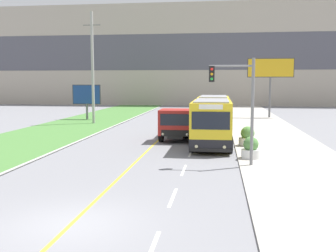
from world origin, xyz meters
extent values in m
plane|color=slate|center=(0.00, 0.00, 0.00)|extent=(300.00, 300.00, 0.00)
cube|color=gold|center=(0.00, 0.00, 0.00)|extent=(0.14, 140.00, 0.01)
cube|color=silver|center=(2.75, -1.40, 0.00)|extent=(0.12, 2.40, 0.01)
cube|color=silver|center=(2.75, 3.20, 0.00)|extent=(0.12, 2.40, 0.01)
cube|color=silver|center=(2.75, 7.80, 0.00)|extent=(0.12, 2.40, 0.01)
cube|color=silver|center=(2.75, 12.40, 0.00)|extent=(0.12, 2.40, 0.01)
cube|color=silver|center=(2.75, 17.00, 0.00)|extent=(0.12, 2.40, 0.01)
cube|color=silver|center=(2.75, 21.60, 0.00)|extent=(0.12, 2.40, 0.01)
cube|color=silver|center=(2.75, 26.20, 0.00)|extent=(0.12, 2.40, 0.01)
cube|color=silver|center=(2.75, 30.80, 0.00)|extent=(0.12, 2.40, 0.01)
cube|color=silver|center=(2.75, 35.40, 0.00)|extent=(0.12, 2.40, 0.01)
cube|color=silver|center=(2.75, 40.00, 0.00)|extent=(0.12, 2.40, 0.01)
cube|color=silver|center=(2.75, 44.60, 0.00)|extent=(0.12, 2.40, 0.01)
cube|color=#A89E8E|center=(0.00, 62.90, 9.05)|extent=(80.00, 8.00, 18.10)
cube|color=#4C4C56|center=(0.00, 58.88, 9.50)|extent=(80.00, 0.04, 6.33)
cube|color=yellow|center=(3.96, 14.43, 1.67)|extent=(2.48, 5.89, 2.79)
cube|color=black|center=(3.96, 14.43, 0.62)|extent=(2.50, 5.91, 0.70)
cube|color=black|center=(3.96, 14.43, 2.09)|extent=(2.51, 5.41, 0.98)
cube|color=gray|center=(3.96, 14.43, 3.10)|extent=(2.11, 5.30, 0.08)
cube|color=yellow|center=(3.96, 21.21, 1.67)|extent=(2.48, 5.89, 2.79)
cube|color=black|center=(3.96, 21.21, 0.62)|extent=(2.50, 5.91, 0.70)
cube|color=black|center=(3.96, 21.21, 2.09)|extent=(2.51, 5.41, 0.98)
cube|color=gray|center=(3.96, 21.21, 3.10)|extent=(2.11, 5.30, 0.08)
cube|color=#474747|center=(3.96, 17.82, 1.67)|extent=(2.28, 0.90, 2.57)
cube|color=black|center=(3.96, 11.46, 2.09)|extent=(2.18, 0.04, 1.02)
cube|color=black|center=(3.96, 11.45, 0.38)|extent=(2.43, 0.06, 0.20)
sphere|color=#F4EAB2|center=(3.15, 11.44, 0.57)|extent=(0.20, 0.20, 0.20)
sphere|color=#F4EAB2|center=(4.77, 11.44, 0.57)|extent=(0.20, 0.20, 0.20)
cube|color=white|center=(3.96, 11.46, 2.88)|extent=(1.37, 0.04, 0.28)
cylinder|color=black|center=(2.78, 12.78, 0.50)|extent=(0.28, 1.00, 1.00)
cylinder|color=black|center=(5.14, 12.78, 0.50)|extent=(0.28, 1.00, 1.00)
cylinder|color=black|center=(2.78, 16.31, 0.50)|extent=(0.28, 1.00, 1.00)
cylinder|color=black|center=(5.14, 16.31, 0.50)|extent=(0.28, 1.00, 1.00)
cylinder|color=black|center=(2.78, 21.80, 0.50)|extent=(0.28, 1.00, 1.00)
cylinder|color=black|center=(5.14, 21.80, 0.50)|extent=(0.28, 1.00, 1.00)
cube|color=black|center=(1.43, 19.04, 0.45)|extent=(1.08, 6.71, 0.20)
cube|color=#AD231E|center=(1.43, 16.89, 1.43)|extent=(2.41, 2.41, 1.78)
cube|color=black|center=(1.43, 15.67, 1.70)|extent=(2.05, 0.04, 0.80)
cube|color=black|center=(1.43, 15.66, 0.77)|extent=(1.93, 0.06, 0.44)
sphere|color=silver|center=(0.59, 15.65, 0.70)|extent=(0.18, 0.18, 0.18)
sphere|color=silver|center=(2.27, 15.65, 0.70)|extent=(0.18, 0.18, 0.18)
cube|color=#B7931E|center=(1.43, 20.37, 0.61)|extent=(2.29, 4.05, 0.12)
cube|color=#B7931E|center=(0.35, 20.37, 1.12)|extent=(0.12, 4.05, 1.14)
cube|color=#B7931E|center=(2.51, 20.37, 1.12)|extent=(0.12, 4.05, 1.14)
cube|color=#B7931E|center=(1.43, 18.40, 1.12)|extent=(2.29, 0.12, 1.14)
cube|color=#B7931E|center=(1.43, 22.33, 1.12)|extent=(2.29, 0.12, 1.14)
cube|color=#B7931E|center=(1.43, 18.40, 1.81)|extent=(2.29, 0.12, 0.24)
cylinder|color=black|center=(0.32, 16.65, 0.52)|extent=(0.30, 1.04, 1.04)
cylinder|color=black|center=(2.54, 16.65, 0.52)|extent=(0.30, 1.04, 1.04)
cylinder|color=black|center=(0.32, 20.57, 0.52)|extent=(0.30, 1.04, 1.04)
cylinder|color=black|center=(2.54, 20.57, 0.52)|extent=(0.30, 1.04, 1.04)
cylinder|color=#9E9E99|center=(-8.42, 28.03, 5.67)|extent=(0.28, 0.28, 11.33)
cylinder|color=#4C4C4C|center=(-8.42, 28.03, 9.97)|extent=(1.80, 0.08, 0.08)
cylinder|color=slate|center=(6.10, 9.09, 2.75)|extent=(0.16, 0.16, 5.50)
cylinder|color=slate|center=(5.00, 9.09, 5.10)|extent=(2.20, 0.10, 0.10)
cube|color=black|center=(4.04, 9.09, 4.70)|extent=(0.28, 0.24, 0.80)
sphere|color=red|center=(4.04, 8.96, 4.94)|extent=(0.14, 0.14, 0.14)
sphere|color=orange|center=(4.04, 8.96, 4.70)|extent=(0.14, 0.14, 0.14)
sphere|color=green|center=(4.04, 8.96, 4.46)|extent=(0.14, 0.14, 0.14)
cylinder|color=#59595B|center=(10.38, 36.70, 2.44)|extent=(0.24, 0.24, 4.87)
cube|color=#333333|center=(10.38, 36.70, 5.92)|extent=(5.38, 0.20, 2.24)
cube|color=gold|center=(10.38, 36.59, 5.92)|extent=(5.22, 0.02, 2.08)
cylinder|color=#59595B|center=(-10.50, 32.05, 0.91)|extent=(0.24, 0.24, 1.82)
cube|color=#333333|center=(-10.50, 32.05, 2.85)|extent=(3.27, 0.20, 2.22)
cube|color=navy|center=(-10.50, 31.94, 2.85)|extent=(3.11, 0.02, 2.06)
cylinder|color=silver|center=(6.21, 10.89, 0.33)|extent=(1.04, 1.04, 0.50)
sphere|color=#518442|center=(6.21, 10.89, 0.86)|extent=(0.83, 0.83, 0.83)
cylinder|color=silver|center=(6.33, 15.24, 0.34)|extent=(1.14, 1.14, 0.52)
sphere|color=#518442|center=(6.33, 15.24, 0.92)|extent=(0.91, 0.91, 0.91)
camera|label=1|loc=(4.42, -11.03, 4.33)|focal=42.00mm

